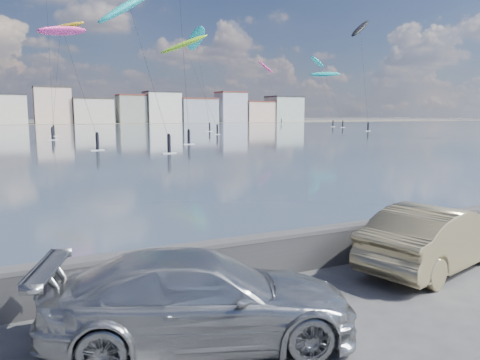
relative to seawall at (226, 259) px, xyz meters
name	(u,v)px	position (x,y,z in m)	size (l,w,h in m)	color
ground	(287,330)	(0.00, -2.70, -0.58)	(700.00, 700.00, 0.00)	#333335
bay_water	(35,134)	(0.00, 88.80, -0.58)	(500.00, 177.00, 0.00)	#36475A
far_shore_strip	(21,123)	(0.00, 197.30, -0.57)	(500.00, 60.00, 0.00)	#4C473D
seawall	(226,259)	(0.00, 0.00, 0.00)	(400.00, 0.36, 1.08)	#28282B
far_buildings	(25,108)	(1.31, 183.30, 5.44)	(240.79, 13.26, 14.60)	#9EA8B7
car_silver	(201,298)	(-1.56, -2.39, 0.20)	(2.18, 5.36, 1.56)	#A4A6A9
car_champagne	(436,237)	(5.24, -1.40, 0.24)	(1.73, 4.96, 1.63)	tan
kitesurfer_4	(129,6)	(9.42, 48.25, 16.01)	(9.03, 16.15, 19.88)	#19BFBF
kitesurfer_6	(61,29)	(4.47, 76.75, 17.42)	(8.62, 16.16, 19.75)	#BF8C19
kitesurfer_7	(325,75)	(84.94, 112.15, 15.33)	(8.44, 19.86, 17.26)	#19BFBF
kitesurfer_11	(196,39)	(35.66, 94.72, 20.31)	(4.14, 14.24, 23.72)	#19BFBF
kitesurfer_12	(317,63)	(85.51, 117.00, 19.45)	(9.30, 17.57, 22.23)	#19BFBF
kitesurfer_15	(184,45)	(28.53, 82.97, 17.10)	(9.90, 15.70, 20.43)	#8CD826
kitesurfer_17	(360,29)	(70.30, 78.85, 22.70)	(9.11, 10.09, 26.67)	black
kitesurfer_18	(266,68)	(86.43, 152.53, 20.94)	(7.67, 11.99, 24.75)	#E5338C
kitesurfer_20	(63,33)	(2.12, 51.06, 12.80)	(7.47, 12.98, 14.87)	#E5338C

